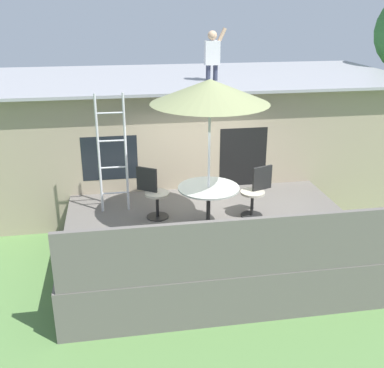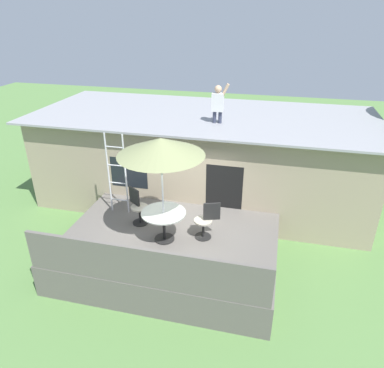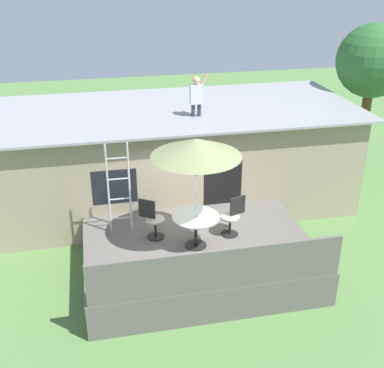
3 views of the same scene
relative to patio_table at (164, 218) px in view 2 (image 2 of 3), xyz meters
name	(u,v)px [view 2 (image 2 of 3)]	position (x,y,z in m)	size (l,w,h in m)	color
ground_plane	(172,260)	(0.09, 0.25, -1.39)	(40.00, 40.00, 0.00)	#567F42
house	(203,157)	(0.09, 3.85, 0.04)	(10.50, 4.50, 2.84)	gray
deck	(171,247)	(0.09, 0.25, -0.99)	(5.11, 3.85, 0.80)	#605B56
deck_railing	(142,267)	(0.09, -1.62, -0.14)	(5.01, 0.08, 0.90)	#605B56
patio_table	(164,218)	(0.00, 0.00, 0.00)	(1.04, 1.04, 0.74)	black
patio_umbrella	(161,147)	(0.00, 0.00, 1.76)	(1.90, 1.90, 2.54)	silver
step_ladder	(117,174)	(-1.57, 0.98, 0.51)	(0.52, 0.04, 2.20)	silver
person_figure	(218,102)	(0.68, 3.02, 2.06)	(0.47, 0.20, 1.11)	#33384C
patio_chair_left	(138,206)	(-0.88, 0.59, -0.13)	(0.56, 0.46, 0.92)	black
patio_chair_right	(206,221)	(0.94, 0.34, -0.13)	(0.60, 0.44, 0.92)	black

